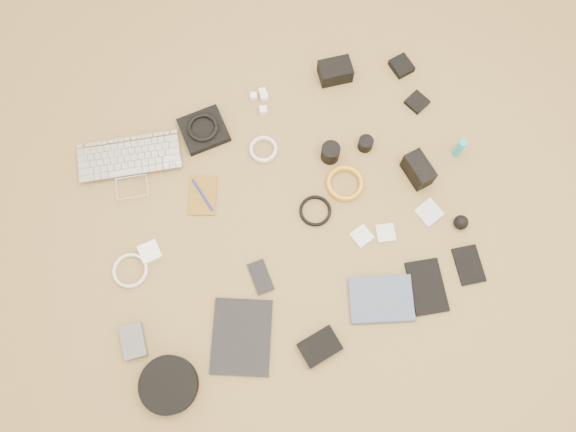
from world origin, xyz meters
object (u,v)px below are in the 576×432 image
object	(u,v)px
phone	(261,277)
headphone_case	(169,385)
tablet	(242,337)
paperback	(383,323)
laptop	(131,171)
dslr_camera	(335,71)

from	to	relation	value
phone	headphone_case	bearing A→B (deg)	-150.30
tablet	paperback	world-z (taller)	paperback
laptop	headphone_case	bearing A→B (deg)	-85.68
tablet	headphone_case	distance (m)	0.28
headphone_case	paperback	world-z (taller)	headphone_case
paperback	laptop	bearing A→B (deg)	55.77
laptop	paperback	xyz separation A→B (m)	(0.64, -0.83, -0.00)
laptop	phone	bearing A→B (deg)	-48.88
laptop	tablet	size ratio (longest dim) A/B	1.48
paperback	dslr_camera	bearing A→B (deg)	5.72
paperback	tablet	bearing A→B (deg)	92.65
dslr_camera	tablet	bearing A→B (deg)	-122.29
phone	paperback	bearing A→B (deg)	-41.88
tablet	phone	size ratio (longest dim) A/B	2.19
tablet	headphone_case	world-z (taller)	headphone_case
laptop	tablet	world-z (taller)	laptop
laptop	tablet	distance (m)	0.73
dslr_camera	headphone_case	world-z (taller)	dslr_camera
laptop	dslr_camera	bearing A→B (deg)	18.35
laptop	phone	world-z (taller)	laptop
dslr_camera	phone	world-z (taller)	dslr_camera
tablet	phone	distance (m)	0.21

